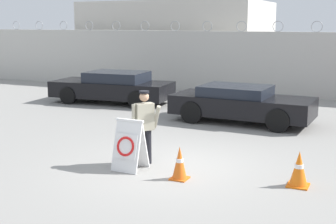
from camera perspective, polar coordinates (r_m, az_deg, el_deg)
ground_plane at (r=10.62m, az=0.32°, el=-6.64°), size 90.00×90.00×0.00m
perimeter_wall at (r=20.88m, az=13.07°, el=5.71°), size 36.00×0.30×3.25m
building_block at (r=27.17m, az=1.22°, el=8.71°), size 9.80×6.27×4.28m
barricade_sign at (r=10.29m, az=-4.76°, el=-4.01°), size 0.68×0.66×1.13m
security_guard at (r=10.58m, az=-2.88°, el=-1.48°), size 0.61×0.52×1.69m
traffic_cone_near at (r=9.64m, az=15.67°, el=-6.70°), size 0.42×0.42×0.72m
traffic_cone_mid at (r=9.70m, az=1.42°, el=-6.24°), size 0.35×0.35×0.70m
parked_car_front_coupe at (r=18.84m, az=-6.73°, el=3.06°), size 4.91×2.23×1.26m
parked_car_rear_sedan at (r=15.23m, az=8.87°, el=1.05°), size 4.54×2.05×1.19m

